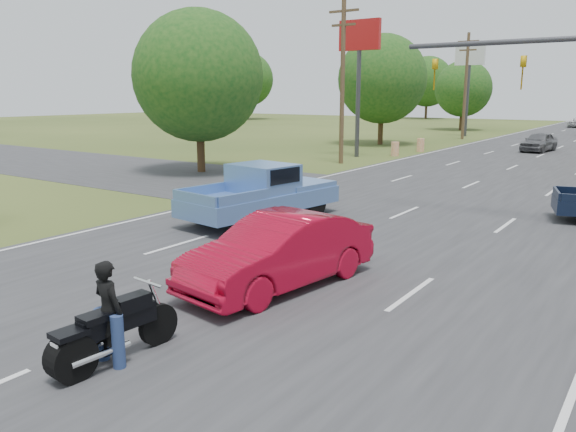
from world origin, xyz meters
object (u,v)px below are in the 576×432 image
Objects in this scene: rider at (109,316)px; motorcycle at (106,334)px; distant_car_grey at (539,142)px; blue_pickup at (264,192)px; red_convertible at (279,252)px.

motorcycle is at bearing 90.00° from rider.
motorcycle is 41.03m from distant_car_grey.
blue_pickup is (-4.49, 10.08, 0.45)m from motorcycle.
distant_car_grey is (2.86, 30.92, -0.25)m from blue_pickup.
red_convertible is at bearing 93.87° from motorcycle.
blue_pickup is (-4.50, 10.01, 0.16)m from rider.
rider is 40.96m from distant_car_grey.
rider reaches higher than red_convertible.
red_convertible is 4.60m from rider.
blue_pickup is at bearing -88.30° from distant_car_grey.
rider is at bearing -80.72° from distant_car_grey.
motorcycle is 1.45× the size of rider.
red_convertible is 36.37m from distant_car_grey.
rider is at bearing 90.00° from motorcycle.
red_convertible is 1.15× the size of distant_car_grey.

